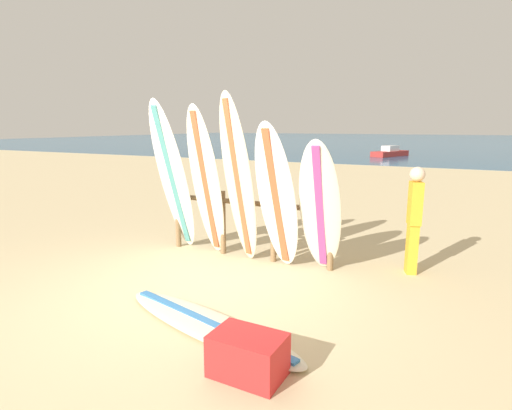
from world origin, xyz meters
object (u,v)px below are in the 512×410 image
Objects in this scene: surfboard_rack at (247,218)px; surfboard_leaning_left at (206,183)px; surfboard_leaning_center at (277,199)px; surfboard_leaning_center_right at (320,209)px; beachgoer_standing at (414,216)px; surfboard_leaning_far_left at (173,178)px; cooler_box at (248,355)px; small_boat_offshore at (390,153)px; surfboard_lying_on_sand at (207,324)px; surfboard_leaning_center_left at (239,181)px.

surfboard_leaning_left reaches higher than surfboard_rack.
surfboard_leaning_center is at bearing -31.37° from surfboard_rack.
surfboard_leaning_center reaches higher than surfboard_leaning_center_right.
surfboard_leaning_left is 1.12× the size of surfboard_leaning_center.
beachgoer_standing is (1.71, 0.80, -0.23)m from surfboard_leaning_center.
surfboard_leaning_far_left is 4.08× the size of cooler_box.
surfboard_leaning_far_left reaches higher than surfboard_leaning_center_right.
beachgoer_standing is 23.10m from small_boat_offshore.
surfboard_leaning_center_left is at bearing 108.77° from surfboard_lying_on_sand.
surfboard_leaning_left is at bearing 122.55° from surfboard_lying_on_sand.
surfboard_lying_on_sand is 25.48m from small_boat_offshore.
small_boat_offshore is (-1.91, 25.41, 0.22)m from surfboard_lying_on_sand.
surfboard_rack is 0.89m from surfboard_leaning_center.
surfboard_leaning_far_left is 0.63m from surfboard_leaning_left.
surfboard_leaning_far_left is 3.66m from beachgoer_standing.
surfboard_leaning_center_left is at bearing -177.59° from surfboard_leaning_center_right.
surfboard_lying_on_sand is 0.94m from cooler_box.
surfboard_leaning_center is at bearing -85.38° from small_boat_offshore.
small_boat_offshore is 26.09m from cooler_box.
small_boat_offshore is (-1.91, 23.61, -0.80)m from surfboard_leaning_center.
surfboard_leaning_far_left is at bearing 179.72° from surfboard_leaning_left.
beachgoer_standing is at bearing 30.78° from surfboard_leaning_center_right.
small_boat_offshore is 5.46× the size of cooler_box.
surfboard_leaning_center_left is at bearing 173.36° from surfboard_leaning_center.
cooler_box is (0.76, -0.54, 0.14)m from surfboard_lying_on_sand.
beachgoer_standing is at bearing -80.99° from small_boat_offshore.
surfboard_leaning_left reaches higher than beachgoer_standing.
surfboard_leaning_center is 0.60m from surfboard_leaning_center_right.
surfboard_leaning_left is 3.34m from cooler_box.
surfboard_leaning_far_left is 23.48m from small_boat_offshore.
small_boat_offshore is at bearing 99.01° from beachgoer_standing.
beachgoer_standing is at bearing 12.53° from surfboard_leaning_left.
surfboard_leaning_left is 3.04m from beachgoer_standing.
surfboard_leaning_far_left reaches higher than surfboard_leaning_center.
surfboard_rack is at bearing 95.76° from surfboard_leaning_center_left.
surfboard_rack is 1.17× the size of surfboard_leaning_left.
surfboard_leaning_center is 1.41× the size of beachgoer_standing.
surfboard_leaning_center is 0.84× the size of surfboard_lying_on_sand.
surfboard_leaning_center_right is 3.16× the size of cooler_box.
surfboard_leaning_left reaches higher than surfboard_lying_on_sand.
surfboard_leaning_center_right reaches higher than beachgoer_standing.
surfboard_leaning_left is at bearing -0.28° from surfboard_leaning_far_left.
surfboard_rack is at bearing 148.63° from surfboard_leaning_center.
surfboard_leaning_far_left is at bearing 133.82° from surfboard_lying_on_sand.
surfboard_lying_on_sand is at bearing 146.32° from cooler_box.
surfboard_leaning_center is 2.07m from surfboard_lying_on_sand.
surfboard_leaning_center_left reaches higher than surfboard_leaning_center.
beachgoer_standing is at bearing 10.34° from surfboard_leaning_far_left.
surfboard_leaning_center is 0.64× the size of small_boat_offshore.
cooler_box is (0.76, -2.34, -0.88)m from surfboard_leaning_center.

